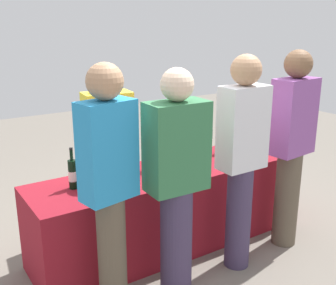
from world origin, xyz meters
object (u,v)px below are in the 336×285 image
(wine_bottle_0, at_px, (73,174))
(wine_glass_0, at_px, (92,183))
(wine_glass_2, at_px, (201,160))
(wine_bottle_4, at_px, (209,141))
(wine_bottle_6, at_px, (234,140))
(guest_1, at_px, (177,179))
(wine_bottle_5, at_px, (223,141))
(wine_bottle_2, at_px, (147,159))
(guest_3, at_px, (291,143))
(wine_glass_1, at_px, (124,177))
(wine_glass_4, at_px, (253,147))
(menu_board, at_px, (197,150))
(wine_bottle_1, at_px, (129,158))
(wine_glass_3, at_px, (245,150))
(guest_2, at_px, (242,155))
(server_pouring, at_px, (109,148))
(wine_bottle_3, at_px, (180,148))
(ice_bucket, at_px, (95,173))
(guest_0, at_px, (109,182))

(wine_bottle_0, bearing_deg, wine_glass_0, -69.02)
(wine_glass_0, xyz_separation_m, wine_glass_2, (0.99, -0.04, 0.01))
(wine_bottle_4, height_order, wine_bottle_6, wine_bottle_4)
(guest_1, bearing_deg, wine_bottle_5, 36.66)
(wine_bottle_2, distance_m, guest_3, 1.26)
(wine_glass_1, distance_m, guest_1, 0.48)
(wine_bottle_2, bearing_deg, guest_3, -29.70)
(guest_1, height_order, guest_3, guest_3)
(wine_bottle_2, height_order, wine_glass_0, wine_bottle_2)
(wine_bottle_4, bearing_deg, guest_1, -139.37)
(wine_bottle_0, bearing_deg, wine_glass_4, -5.60)
(menu_board, bearing_deg, wine_bottle_1, -158.48)
(wine_glass_2, distance_m, wine_glass_3, 0.53)
(wine_bottle_5, bearing_deg, menu_board, 67.95)
(wine_bottle_4, relative_size, guest_2, 0.19)
(guest_3, bearing_deg, guest_1, 177.04)
(wine_glass_0, relative_size, server_pouring, 0.08)
(wine_bottle_3, bearing_deg, menu_board, 45.23)
(wine_bottle_4, height_order, ice_bucket, wine_bottle_4)
(wine_bottle_5, xyz_separation_m, server_pouring, (-1.00, 0.45, -0.01))
(wine_bottle_1, distance_m, wine_bottle_4, 0.88)
(wine_bottle_4, distance_m, wine_glass_4, 0.42)
(wine_glass_0, bearing_deg, guest_3, -13.80)
(wine_glass_4, height_order, guest_2, guest_2)
(wine_glass_0, relative_size, wine_glass_4, 1.00)
(wine_bottle_3, xyz_separation_m, ice_bucket, (-0.93, -0.17, -0.00))
(wine_glass_0, bearing_deg, wine_glass_3, -0.49)
(guest_2, bearing_deg, ice_bucket, 149.34)
(wine_bottle_2, relative_size, wine_glass_0, 2.36)
(wine_glass_0, xyz_separation_m, guest_1, (0.44, -0.47, 0.09))
(wine_bottle_5, distance_m, guest_0, 1.66)
(ice_bucket, distance_m, guest_2, 1.16)
(wine_glass_0, bearing_deg, wine_bottle_3, 17.09)
(wine_bottle_3, relative_size, server_pouring, 0.19)
(server_pouring, bearing_deg, guest_0, 71.73)
(wine_glass_1, xyz_separation_m, menu_board, (1.58, 1.18, -0.37))
(menu_board, bearing_deg, wine_glass_3, -114.95)
(wine_bottle_3, bearing_deg, guest_0, -145.79)
(wine_bottle_4, distance_m, menu_board, 1.04)
(wine_glass_2, xyz_separation_m, ice_bucket, (-0.91, 0.18, 0.01))
(wine_glass_1, bearing_deg, guest_3, -14.70)
(wine_bottle_4, bearing_deg, wine_glass_4, -42.72)
(wine_glass_2, distance_m, guest_2, 0.44)
(wine_bottle_0, relative_size, wine_bottle_6, 1.11)
(wine_bottle_2, bearing_deg, wine_glass_1, -144.24)
(wine_bottle_5, relative_size, wine_glass_1, 2.18)
(wine_glass_0, bearing_deg, server_pouring, 56.08)
(wine_bottle_6, xyz_separation_m, wine_glass_1, (-1.37, -0.29, -0.00))
(wine_glass_2, bearing_deg, wine_bottle_6, 24.81)
(wine_bottle_3, distance_m, wine_glass_1, 0.84)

